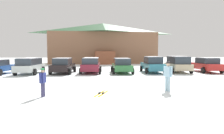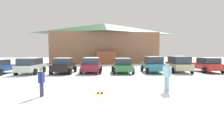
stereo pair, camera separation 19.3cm
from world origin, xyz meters
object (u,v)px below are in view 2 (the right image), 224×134
object	(u,v)px
parked_red_sedan	(207,65)
skier_teen_in_navy_coat	(41,81)
parked_black_sedan	(64,65)
parked_teal_hatchback	(153,64)
ski_lodge	(104,43)
parked_beige_suv	(179,64)
parked_green_coupe	(122,65)
parked_maroon_van	(92,65)
skier_adult_in_blue_parka	(167,75)
pair_of_skis	(100,93)
parked_silver_wagon	(31,65)

from	to	relation	value
parked_red_sedan	skier_teen_in_navy_coat	size ratio (longest dim) A/B	3.45
parked_black_sedan	parked_teal_hatchback	bearing A→B (deg)	-0.65
ski_lodge	skier_teen_in_navy_coat	xyz separation A→B (m)	(-4.81, -31.86, -3.37)
ski_lodge	parked_teal_hatchback	size ratio (longest dim) A/B	4.63
ski_lodge	parked_red_sedan	size ratio (longest dim) A/B	4.45
parked_teal_hatchback	parked_beige_suv	xyz separation A→B (m)	(2.84, -0.05, 0.07)
parked_green_coupe	parked_red_sedan	xyz separation A→B (m)	(9.55, 0.18, 0.02)
parked_teal_hatchback	parked_green_coupe	bearing A→B (deg)	-175.50
parked_teal_hatchback	parked_red_sedan	size ratio (longest dim) A/B	0.96
parked_maroon_van	skier_adult_in_blue_parka	distance (m)	11.42
parked_beige_suv	pair_of_skis	distance (m)	13.95
parked_maroon_van	parked_black_sedan	bearing A→B (deg)	-177.16
ski_lodge	parked_black_sedan	size ratio (longest dim) A/B	4.76
parked_teal_hatchback	parked_black_sedan	bearing A→B (deg)	179.35
parked_red_sedan	skier_adult_in_blue_parka	xyz separation A→B (m)	(-8.51, -10.25, 0.12)
parked_maroon_van	parked_green_coupe	world-z (taller)	parked_maroon_van
parked_green_coupe	parked_beige_suv	distance (m)	6.27
parked_red_sedan	pair_of_skis	size ratio (longest dim) A/B	2.94
parked_silver_wagon	parked_maroon_van	distance (m)	6.22
parked_silver_wagon	skier_teen_in_navy_coat	size ratio (longest dim) A/B	3.28
ski_lodge	skier_adult_in_blue_parka	bearing A→B (deg)	-86.66
parked_beige_suv	skier_adult_in_blue_parka	distance (m)	11.54
parked_maroon_van	parked_red_sedan	bearing A→B (deg)	-1.52
parked_maroon_van	parked_beige_suv	bearing A→B (deg)	-1.81
parked_teal_hatchback	pair_of_skis	size ratio (longest dim) A/B	2.83
ski_lodge	parked_beige_suv	size ratio (longest dim) A/B	4.81
ski_lodge	parked_maroon_van	distance (m)	20.92
parked_maroon_van	skier_adult_in_blue_parka	world-z (taller)	skier_adult_in_blue_parka
parked_black_sedan	pair_of_skis	bearing A→B (deg)	-72.34
parked_green_coupe	skier_adult_in_blue_parka	distance (m)	10.13
parked_maroon_van	parked_green_coupe	xyz separation A→B (m)	(3.23, -0.52, -0.08)
parked_maroon_van	parked_beige_suv	xyz separation A→B (m)	(9.49, -0.30, 0.06)
parked_black_sedan	parked_maroon_van	distance (m)	2.92
parked_silver_wagon	parked_beige_suv	world-z (taller)	parked_beige_suv
parked_maroon_van	parked_red_sedan	world-z (taller)	parked_maroon_van
parked_red_sedan	parked_teal_hatchback	bearing A→B (deg)	179.19
parked_black_sedan	skier_teen_in_navy_coat	xyz separation A→B (m)	(0.55, -11.20, -0.03)
parked_teal_hatchback	parked_maroon_van	bearing A→B (deg)	177.82
parked_black_sedan	skier_adult_in_blue_parka	bearing A→B (deg)	-55.49
skier_adult_in_blue_parka	skier_teen_in_navy_coat	world-z (taller)	skier_adult_in_blue_parka
parked_beige_suv	parked_red_sedan	xyz separation A→B (m)	(3.29, -0.04, -0.12)
parked_green_coupe	pair_of_skis	bearing A→B (deg)	-104.54
parked_green_coupe	ski_lodge	bearing A→B (deg)	92.12
ski_lodge	parked_silver_wagon	size ratio (longest dim) A/B	4.68
parked_maroon_van	pair_of_skis	size ratio (longest dim) A/B	2.73
ski_lodge	pair_of_skis	distance (m)	31.80
parked_black_sedan	parked_green_coupe	xyz separation A→B (m)	(6.14, -0.38, -0.01)
parked_green_coupe	parked_red_sedan	world-z (taller)	parked_red_sedan
skier_adult_in_blue_parka	skier_teen_in_navy_coat	xyz separation A→B (m)	(-6.63, -0.75, -0.15)
parked_silver_wagon	skier_teen_in_navy_coat	world-z (taller)	parked_silver_wagon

